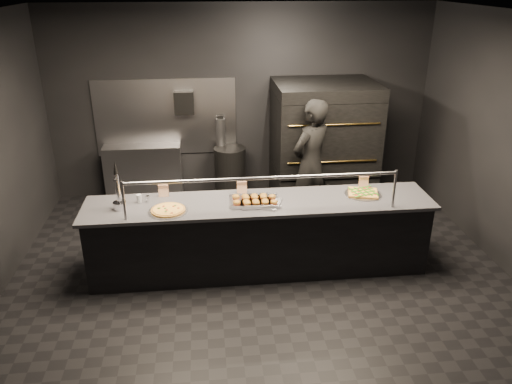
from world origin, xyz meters
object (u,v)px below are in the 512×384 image
(round_pizza, at_px, (168,210))
(service_counter, at_px, (259,236))
(prep_shelf, at_px, (144,172))
(fire_extinguisher, at_px, (221,132))
(beer_tap, at_px, (119,196))
(slider_tray_b, at_px, (260,201))
(worker, at_px, (310,164))
(square_pizza, at_px, (363,193))
(trash_bin, at_px, (230,173))
(slider_tray_a, at_px, (250,200))
(towel_dispenser, at_px, (184,103))
(pizza_oven, at_px, (323,144))

(round_pizza, bearing_deg, service_counter, 8.08)
(prep_shelf, relative_size, fire_extinguisher, 2.38)
(fire_extinguisher, relative_size, beer_tap, 0.87)
(fire_extinguisher, height_order, beer_tap, beer_tap)
(slider_tray_b, bearing_deg, service_counter, 89.69)
(prep_shelf, distance_m, round_pizza, 2.58)
(fire_extinguisher, distance_m, worker, 1.72)
(slider_tray_b, xyz_separation_m, square_pizza, (1.27, 0.12, -0.01))
(prep_shelf, bearing_deg, trash_bin, -4.15)
(trash_bin, relative_size, worker, 0.46)
(round_pizza, height_order, slider_tray_a, slider_tray_a)
(slider_tray_b, bearing_deg, fire_extinguisher, 98.13)
(beer_tap, bearing_deg, square_pizza, 1.85)
(towel_dispenser, relative_size, beer_tap, 0.61)
(pizza_oven, bearing_deg, trash_bin, 167.31)
(service_counter, xyz_separation_m, round_pizza, (-1.05, -0.15, 0.47))
(slider_tray_a, bearing_deg, square_pizza, 3.41)
(round_pizza, distance_m, square_pizza, 2.33)
(pizza_oven, relative_size, fire_extinguisher, 3.78)
(fire_extinguisher, distance_m, square_pizza, 2.84)
(prep_shelf, height_order, fire_extinguisher, fire_extinguisher)
(prep_shelf, bearing_deg, pizza_oven, -8.54)
(worker, bearing_deg, round_pizza, -1.72)
(pizza_oven, relative_size, trash_bin, 2.26)
(trash_bin, bearing_deg, beer_tap, -121.54)
(service_counter, relative_size, trash_bin, 4.85)
(slider_tray_b, distance_m, square_pizza, 1.27)
(service_counter, bearing_deg, trash_bin, 95.71)
(slider_tray_a, xyz_separation_m, slider_tray_b, (0.11, -0.03, -0.00))
(service_counter, height_order, trash_bin, service_counter)
(towel_dispenser, height_order, trash_bin, towel_dispenser)
(pizza_oven, relative_size, round_pizza, 4.30)
(service_counter, distance_m, slider_tray_a, 0.50)
(service_counter, distance_m, slider_tray_b, 0.49)
(worker, bearing_deg, towel_dispenser, -71.12)
(beer_tap, bearing_deg, prep_shelf, 90.00)
(fire_extinguisher, relative_size, slider_tray_b, 0.93)
(fire_extinguisher, distance_m, beer_tap, 2.73)
(round_pizza, height_order, square_pizza, square_pizza)
(slider_tray_a, xyz_separation_m, worker, (0.97, 1.19, -0.03))
(slider_tray_a, bearing_deg, beer_tap, -179.59)
(towel_dispenser, xyz_separation_m, trash_bin, (0.68, -0.17, -1.13))
(pizza_oven, xyz_separation_m, round_pizza, (-2.25, -2.05, -0.03))
(service_counter, bearing_deg, prep_shelf, 124.59)
(square_pizza, bearing_deg, beer_tap, -178.15)
(slider_tray_b, xyz_separation_m, worker, (0.86, 1.23, -0.03))
(service_counter, distance_m, fire_extinguisher, 2.50)
(service_counter, bearing_deg, towel_dispenser, 110.63)
(service_counter, relative_size, worker, 2.23)
(square_pizza, bearing_deg, prep_shelf, 141.84)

